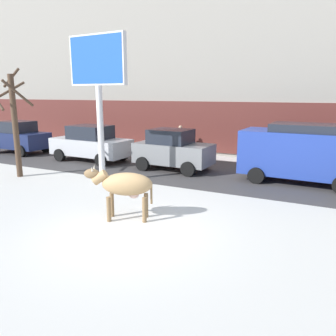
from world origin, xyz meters
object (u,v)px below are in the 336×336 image
(cow_tan, at_px, (125,185))
(car_blue_van, at_px, (303,152))
(car_grey_hatchback, at_px, (173,150))
(pedestrian_near_billboard, at_px, (180,141))
(car_navy_hatchback, at_px, (19,137))
(bare_tree_left_lot, at_px, (14,120))
(car_silver_sedan, at_px, (91,143))
(billboard, at_px, (98,69))

(cow_tan, xyz_separation_m, car_blue_van, (3.96, 6.42, 0.25))
(car_grey_hatchback, relative_size, pedestrian_near_billboard, 2.05)
(car_blue_van, bearing_deg, cow_tan, -121.67)
(car_navy_hatchback, distance_m, bare_tree_left_lot, 6.47)
(car_silver_sedan, bearing_deg, pedestrian_near_billboard, 41.00)
(pedestrian_near_billboard, xyz_separation_m, bare_tree_left_lot, (-4.16, -7.27, 1.52))
(car_blue_van, relative_size, pedestrian_near_billboard, 2.69)
(car_navy_hatchback, xyz_separation_m, car_grey_hatchback, (10.03, 0.02, 0.00))
(cow_tan, xyz_separation_m, bare_tree_left_lot, (-6.80, 2.13, 1.40))
(pedestrian_near_billboard, bearing_deg, car_silver_sedan, -139.00)
(cow_tan, distance_m, bare_tree_left_lot, 7.26)
(car_navy_hatchback, xyz_separation_m, car_silver_sedan, (5.31, 0.00, -0.02))
(pedestrian_near_billboard, bearing_deg, billboard, -93.71)
(cow_tan, relative_size, bare_tree_left_lot, 0.42)
(car_blue_van, distance_m, pedestrian_near_billboard, 7.25)
(car_grey_hatchback, bearing_deg, billboard, -114.34)
(bare_tree_left_lot, bearing_deg, car_blue_van, 21.74)
(billboard, xyz_separation_m, car_navy_hatchback, (-8.54, 3.28, -3.39))
(car_navy_hatchback, distance_m, car_silver_sedan, 5.31)
(car_navy_hatchback, distance_m, car_blue_van, 15.56)
(car_navy_hatchback, bearing_deg, car_blue_van, 0.71)
(cow_tan, bearing_deg, billboard, 136.07)
(car_silver_sedan, height_order, pedestrian_near_billboard, car_silver_sedan)
(car_navy_hatchback, relative_size, car_blue_van, 0.76)
(pedestrian_near_billboard, bearing_deg, car_navy_hatchback, -160.52)
(car_silver_sedan, bearing_deg, cow_tan, -44.75)
(cow_tan, relative_size, car_navy_hatchback, 0.54)
(car_grey_hatchback, height_order, pedestrian_near_billboard, car_grey_hatchback)
(car_blue_van, distance_m, bare_tree_left_lot, 11.64)
(billboard, bearing_deg, bare_tree_left_lot, -167.65)
(car_silver_sedan, relative_size, bare_tree_left_lot, 0.95)
(billboard, relative_size, car_grey_hatchback, 1.57)
(cow_tan, bearing_deg, car_grey_hatchback, 104.05)
(cow_tan, xyz_separation_m, car_navy_hatchback, (-11.59, 6.23, -0.07))
(cow_tan, bearing_deg, pedestrian_near_billboard, 105.69)
(car_navy_hatchback, bearing_deg, billboard, -21.02)
(car_blue_van, xyz_separation_m, bare_tree_left_lot, (-10.76, -4.29, 1.15))
(bare_tree_left_lot, bearing_deg, cow_tan, -17.36)
(cow_tan, distance_m, car_blue_van, 7.54)
(billboard, distance_m, bare_tree_left_lot, 4.29)
(billboard, relative_size, car_navy_hatchback, 1.57)
(cow_tan, xyz_separation_m, car_silver_sedan, (-6.28, 6.23, -0.09))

